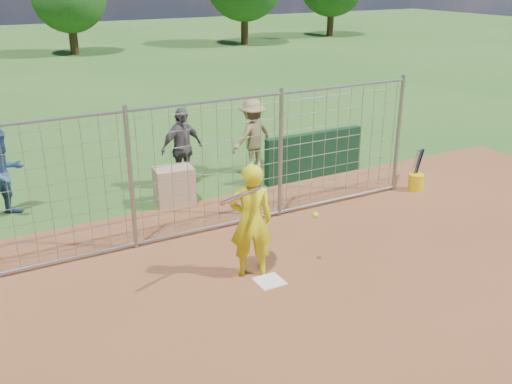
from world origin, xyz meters
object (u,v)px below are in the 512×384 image
batter (251,221)px  bystander_c (253,136)px  bystander_b (182,148)px  bucket_with_bats (416,180)px  equipment_bin (174,186)px  bystander_a (4,173)px

batter → bystander_c: (2.44, 4.48, -0.05)m
bystander_b → batter: bearing=-111.7°
bystander_b → bucket_with_bats: size_ratio=1.91×
batter → equipment_bin: size_ratio=2.38×
bystander_b → bucket_with_bats: 5.32m
equipment_bin → bucket_with_bats: bucket_with_bats is taller
bystander_c → bucket_with_bats: 3.97m
bystander_c → equipment_bin: size_ratio=2.25×
bystander_c → equipment_bin: bystander_c is taller
batter → bystander_a: bearing=-34.3°
bystander_b → bucket_with_bats: bystander_b is taller
bystander_a → bystander_b: (3.70, -0.14, 0.01)m
batter → bystander_c: 5.10m
bystander_a → bystander_b: size_ratio=0.99×
batter → bucket_with_bats: bearing=-142.6°
bystander_b → equipment_bin: bystander_b is taller
batter → bystander_b: (0.53, 4.28, -0.03)m
bystander_a → bucket_with_bats: 8.74m
bystander_c → bystander_b: bearing=-6.9°
batter → bystander_a: (-3.17, 4.42, -0.04)m
bystander_c → bucket_with_bats: (2.62, -2.90, -0.65)m
bystander_c → equipment_bin: 2.70m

